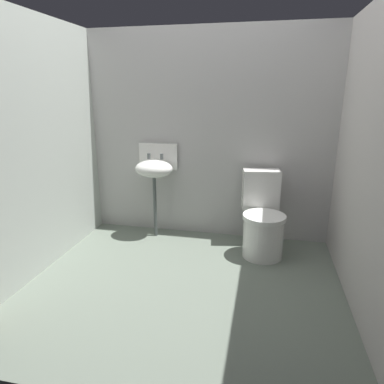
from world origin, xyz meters
name	(u,v)px	position (x,y,z in m)	size (l,w,h in m)	color
ground_plane	(186,284)	(0.00, 0.00, -0.04)	(2.94, 2.45, 0.08)	slate
wall_back	(209,136)	(0.00, 1.07, 1.07)	(2.94, 0.10, 2.14)	#B0AEAC
wall_left	(38,147)	(-1.32, 0.10, 1.07)	(0.10, 2.25, 2.14)	#ACB4AB
wall_right	(371,159)	(1.32, 0.10, 1.07)	(0.10, 2.25, 2.14)	#B6B0AC
toilet_near_wall	(262,221)	(0.60, 0.67, 0.32)	(0.47, 0.64, 0.78)	white
sink	(155,168)	(-0.53, 0.86, 0.75)	(0.42, 0.34, 0.99)	#474D4D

